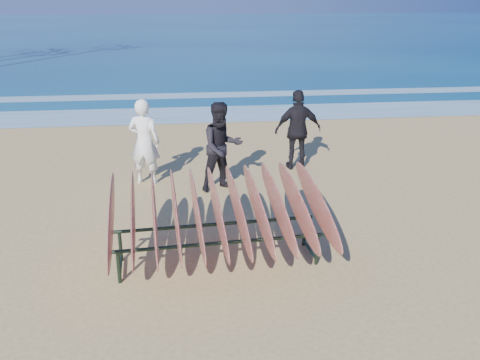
# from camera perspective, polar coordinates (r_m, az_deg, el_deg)

# --- Properties ---
(ground) EXTENTS (120.00, 120.00, 0.00)m
(ground) POSITION_cam_1_polar(r_m,az_deg,el_deg) (8.29, 0.65, -8.09)
(ground) COLOR tan
(ground) RESTS_ON ground
(ocean) EXTENTS (160.00, 160.00, 0.00)m
(ocean) POSITION_cam_1_polar(r_m,az_deg,el_deg) (62.36, -6.08, 16.53)
(ocean) COLOR navy
(ocean) RESTS_ON ground
(foam_near) EXTENTS (160.00, 160.00, 0.00)m
(foam_near) POSITION_cam_1_polar(r_m,az_deg,el_deg) (17.70, -3.51, 7.39)
(foam_near) COLOR white
(foam_near) RESTS_ON ground
(foam_far) EXTENTS (160.00, 160.00, 0.00)m
(foam_far) POSITION_cam_1_polar(r_m,az_deg,el_deg) (21.12, -4.08, 9.48)
(foam_far) COLOR white
(foam_far) RESTS_ON ground
(surfboard_rack) EXTENTS (3.31, 2.65, 1.39)m
(surfboard_rack) POSITION_cam_1_polar(r_m,az_deg,el_deg) (7.61, -2.56, -3.51)
(surfboard_rack) COLOR black
(surfboard_rack) RESTS_ON ground
(person_white) EXTENTS (0.78, 0.62, 1.87)m
(person_white) POSITION_cam_1_polar(r_m,az_deg,el_deg) (11.11, -10.70, 4.23)
(person_white) COLOR white
(person_white) RESTS_ON ground
(person_dark_a) EXTENTS (1.09, 0.96, 1.88)m
(person_dark_a) POSITION_cam_1_polar(r_m,az_deg,el_deg) (10.53, -2.04, 3.71)
(person_dark_a) COLOR black
(person_dark_a) RESTS_ON ground
(person_dark_b) EXTENTS (1.12, 0.52, 1.87)m
(person_dark_b) POSITION_cam_1_polar(r_m,az_deg,el_deg) (11.96, 6.52, 5.60)
(person_dark_b) COLOR black
(person_dark_b) RESTS_ON ground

